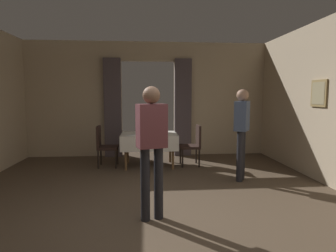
% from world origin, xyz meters
% --- Properties ---
extents(ground, '(10.08, 10.08, 0.00)m').
position_xyz_m(ground, '(0.00, 0.00, 0.00)').
color(ground, '#4C3D2D').
extents(wall_back, '(6.40, 0.27, 3.00)m').
position_xyz_m(wall_back, '(0.00, 4.18, 1.52)').
color(wall_back, tan).
rests_on(wall_back, ground).
extents(dining_table_mid, '(1.25, 0.92, 0.75)m').
position_xyz_m(dining_table_mid, '(0.00, 2.95, 0.64)').
color(dining_table_mid, brown).
rests_on(dining_table_mid, ground).
extents(chair_mid_right, '(0.44, 0.44, 0.93)m').
position_xyz_m(chair_mid_right, '(1.01, 2.94, 0.52)').
color(chair_mid_right, black).
rests_on(chair_mid_right, ground).
extents(chair_mid_left, '(0.44, 0.44, 0.93)m').
position_xyz_m(chair_mid_left, '(-1.01, 2.98, 0.52)').
color(chair_mid_left, black).
rests_on(chair_mid_left, ground).
extents(flower_vase_mid, '(0.07, 0.07, 0.21)m').
position_xyz_m(flower_vase_mid, '(-0.10, 2.75, 0.86)').
color(flower_vase_mid, silver).
rests_on(flower_vase_mid, dining_table_mid).
extents(glass_mid_b, '(0.08, 0.08, 0.08)m').
position_xyz_m(glass_mid_b, '(-0.23, 3.03, 0.79)').
color(glass_mid_b, silver).
rests_on(glass_mid_b, dining_table_mid).
extents(glass_mid_c, '(0.06, 0.06, 0.11)m').
position_xyz_m(glass_mid_c, '(0.29, 2.64, 0.80)').
color(glass_mid_c, silver).
rests_on(glass_mid_c, dining_table_mid).
extents(plate_mid_d, '(0.21, 0.21, 0.01)m').
position_xyz_m(plate_mid_d, '(-0.38, 2.65, 0.76)').
color(plate_mid_d, white).
rests_on(plate_mid_d, dining_table_mid).
extents(person_waiter_by_doorway, '(0.37, 0.42, 1.72)m').
position_xyz_m(person_waiter_by_doorway, '(1.71, 1.70, 1.02)').
color(person_waiter_by_doorway, black).
rests_on(person_waiter_by_doorway, ground).
extents(person_diner_standing_aside, '(0.41, 0.31, 1.72)m').
position_xyz_m(person_diner_standing_aside, '(-0.01, 0.11, 1.02)').
color(person_diner_standing_aside, black).
rests_on(person_diner_standing_aside, ground).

